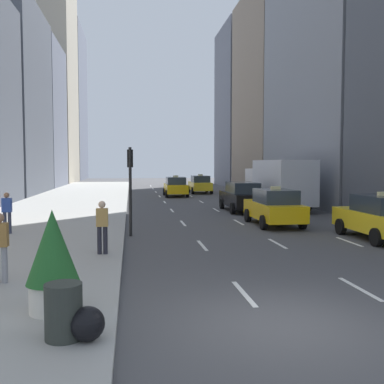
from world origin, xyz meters
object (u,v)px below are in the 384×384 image
at_px(planter_with_shrub, 53,259).
at_px(pedestrian_mid_block, 102,225).
at_px(pedestrian_near_curb, 0,244).
at_px(traffic_light_pole, 130,177).
at_px(trash_can, 64,311).
at_px(taxi_lead, 274,207).
at_px(taxi_fourth, 200,184).
at_px(box_truck, 278,182).
at_px(taxi_second, 380,217).
at_px(pedestrian_far_walking, 7,211).
at_px(taxi_third, 176,187).
at_px(sedan_black_near, 242,197).

bearing_deg(planter_with_shrub, pedestrian_mid_block, 83.86).
height_order(pedestrian_near_curb, traffic_light_pole, traffic_light_pole).
height_order(trash_can, planter_with_shrub, planter_with_shrub).
distance_m(trash_can, pedestrian_near_curb, 4.18).
distance_m(pedestrian_mid_block, traffic_light_pole, 4.62).
bearing_deg(taxi_lead, pedestrian_near_curb, -135.69).
xyz_separation_m(taxi_fourth, pedestrian_mid_block, (-7.62, -29.41, 0.19)).
bearing_deg(pedestrian_mid_block, box_truck, 53.82).
relative_size(taxi_lead, taxi_second, 1.00).
bearing_deg(box_truck, trash_can, -116.80).
height_order(taxi_lead, pedestrian_far_walking, taxi_lead).
height_order(pedestrian_near_curb, pedestrian_far_walking, same).
height_order(taxi_third, taxi_fourth, same).
distance_m(box_truck, traffic_light_pole, 13.78).
distance_m(taxi_third, pedestrian_far_walking, 22.68).
xyz_separation_m(taxi_fourth, planter_with_shrub, (-8.20, -34.80, 0.27)).
bearing_deg(taxi_third, taxi_fourth, 54.41).
height_order(taxi_fourth, pedestrian_far_walking, taxi_fourth).
bearing_deg(pedestrian_near_curb, pedestrian_mid_block, 55.15).
bearing_deg(taxi_fourth, pedestrian_mid_block, -104.52).
distance_m(pedestrian_near_curb, traffic_light_pole, 8.14).
xyz_separation_m(planter_with_shrub, traffic_light_pole, (1.45, 9.73, 1.26)).
xyz_separation_m(taxi_lead, taxi_second, (2.80, -4.40, 0.00)).
xyz_separation_m(taxi_fourth, trash_can, (-7.81, -36.17, -0.28)).
distance_m(sedan_black_near, pedestrian_near_curb, 18.62).
relative_size(taxi_third, taxi_fourth, 1.00).
relative_size(taxi_fourth, sedan_black_near, 0.89).
height_order(taxi_second, pedestrian_mid_block, taxi_second).
distance_m(taxi_fourth, pedestrian_far_walking, 27.39).
bearing_deg(taxi_fourth, traffic_light_pole, -105.07).
bearing_deg(trash_can, taxi_fourth, 77.81).
distance_m(pedestrian_far_walking, traffic_light_pole, 5.07).
height_order(taxi_fourth, box_truck, box_truck).
bearing_deg(taxi_second, pedestrian_far_walking, 169.88).
bearing_deg(taxi_fourth, taxi_lead, -90.00).
xyz_separation_m(box_truck, pedestrian_near_curb, (-12.58, -17.35, -0.64)).
relative_size(trash_can, traffic_light_pole, 0.25).
relative_size(taxi_lead, pedestrian_near_curb, 2.67).
bearing_deg(sedan_black_near, taxi_lead, -90.00).
distance_m(taxi_second, sedan_black_near, 11.06).
distance_m(taxi_second, pedestrian_near_curb, 13.59).
distance_m(taxi_lead, planter_with_shrub, 14.39).
bearing_deg(sedan_black_near, trash_can, -111.83).
bearing_deg(traffic_light_pole, trash_can, -95.46).
bearing_deg(planter_with_shrub, taxi_fourth, 76.75).
distance_m(taxi_fourth, sedan_black_near, 16.67).
bearing_deg(box_truck, traffic_light_pole, -133.96).
xyz_separation_m(taxi_fourth, traffic_light_pole, (-6.75, -25.07, 1.53)).
xyz_separation_m(trash_can, planter_with_shrub, (-0.38, 1.37, 0.55)).
bearing_deg(traffic_light_pole, sedan_black_near, 51.22).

